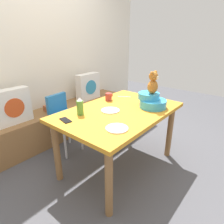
# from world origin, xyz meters

# --- Properties ---
(ground_plane) EXTENTS (8.00, 8.00, 0.00)m
(ground_plane) POSITION_xyz_m (0.00, 0.00, 0.00)
(ground_plane) COLOR #4C4C51
(back_wall) EXTENTS (4.40, 0.10, 2.60)m
(back_wall) POSITION_xyz_m (0.00, 1.47, 1.30)
(back_wall) COLOR silver
(back_wall) RESTS_ON ground_plane
(window_bench) EXTENTS (2.60, 0.44, 0.46)m
(window_bench) POSITION_xyz_m (0.00, 1.20, 0.23)
(window_bench) COLOR olive
(window_bench) RESTS_ON ground_plane
(pillow_floral_left) EXTENTS (0.44, 0.15, 0.44)m
(pillow_floral_left) POSITION_xyz_m (-0.63, 1.18, 0.68)
(pillow_floral_left) COLOR white
(pillow_floral_left) RESTS_ON window_bench
(pillow_floral_right) EXTENTS (0.44, 0.15, 0.44)m
(pillow_floral_right) POSITION_xyz_m (0.66, 1.18, 0.68)
(pillow_floral_right) COLOR white
(pillow_floral_right) RESTS_ON window_bench
(book_stack) EXTENTS (0.20, 0.14, 0.08)m
(book_stack) POSITION_xyz_m (-0.08, 1.20, 0.50)
(book_stack) COLOR #975334
(book_stack) RESTS_ON window_bench
(dining_table) EXTENTS (1.38, 0.91, 0.74)m
(dining_table) POSITION_xyz_m (0.00, 0.00, 0.64)
(dining_table) COLOR orange
(dining_table) RESTS_ON ground_plane
(highchair) EXTENTS (0.35, 0.47, 0.79)m
(highchair) POSITION_xyz_m (-0.17, 0.77, 0.52)
(highchair) COLOR #2672B2
(highchair) RESTS_ON ground_plane
(infant_seat_teal) EXTENTS (0.30, 0.33, 0.16)m
(infant_seat_teal) POSITION_xyz_m (0.31, -0.22, 0.81)
(infant_seat_teal) COLOR #349BCA
(infant_seat_teal) RESTS_ON dining_table
(teddy_bear) EXTENTS (0.13, 0.12, 0.25)m
(teddy_bear) POSITION_xyz_m (0.31, -0.22, 1.02)
(teddy_bear) COLOR #AA6523
(teddy_bear) RESTS_ON infant_seat_teal
(ketchup_bottle) EXTENTS (0.07, 0.07, 0.18)m
(ketchup_bottle) POSITION_xyz_m (-0.36, 0.22, 0.83)
(ketchup_bottle) COLOR #4C8C33
(ketchup_bottle) RESTS_ON dining_table
(coffee_mug) EXTENTS (0.12, 0.08, 0.09)m
(coffee_mug) POSITION_xyz_m (0.18, 0.30, 0.79)
(coffee_mug) COLOR #9E332D
(coffee_mug) RESTS_ON dining_table
(dinner_plate_near) EXTENTS (0.20, 0.20, 0.01)m
(dinner_plate_near) POSITION_xyz_m (-0.08, 0.05, 0.75)
(dinner_plate_near) COLOR white
(dinner_plate_near) RESTS_ON dining_table
(dinner_plate_far) EXTENTS (0.20, 0.20, 0.01)m
(dinner_plate_far) POSITION_xyz_m (-0.38, -0.27, 0.75)
(dinner_plate_far) COLOR white
(dinner_plate_far) RESTS_ON dining_table
(cell_phone) EXTENTS (0.10, 0.16, 0.01)m
(cell_phone) POSITION_xyz_m (-0.55, 0.22, 0.74)
(cell_phone) COLOR black
(cell_phone) RESTS_ON dining_table
(table_fork) EXTENTS (0.10, 0.16, 0.01)m
(table_fork) POSITION_xyz_m (0.42, 0.24, 0.74)
(table_fork) COLOR silver
(table_fork) RESTS_ON dining_table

